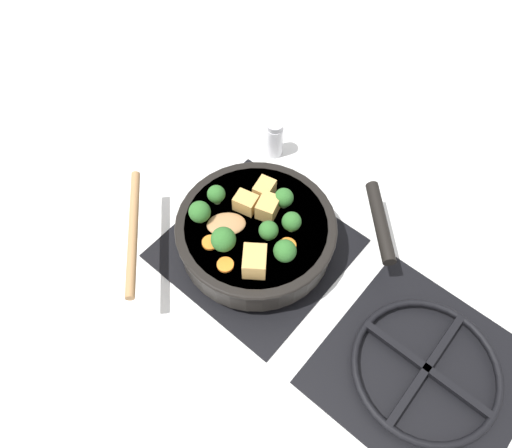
% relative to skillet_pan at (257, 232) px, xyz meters
% --- Properties ---
extents(ground_plane, '(2.40, 2.40, 0.00)m').
position_rel_skillet_pan_xyz_m(ground_plane, '(0.00, -0.00, -0.06)').
color(ground_plane, silver).
extents(front_burner_grate, '(0.31, 0.31, 0.03)m').
position_rel_skillet_pan_xyz_m(front_burner_grate, '(0.00, -0.00, -0.05)').
color(front_burner_grate, black).
rests_on(front_burner_grate, ground_plane).
extents(rear_burner_grate, '(0.31, 0.31, 0.03)m').
position_rel_skillet_pan_xyz_m(rear_burner_grate, '(0.00, 0.36, -0.05)').
color(rear_burner_grate, black).
rests_on(rear_burner_grate, ground_plane).
extents(skillet_pan, '(0.37, 0.37, 0.06)m').
position_rel_skillet_pan_xyz_m(skillet_pan, '(0.00, 0.00, 0.00)').
color(skillet_pan, black).
rests_on(skillet_pan, front_burner_grate).
extents(wooden_spoon, '(0.25, 0.25, 0.02)m').
position_rel_skillet_pan_xyz_m(wooden_spoon, '(0.11, -0.10, 0.03)').
color(wooden_spoon, '#A87A4C').
rests_on(wooden_spoon, skillet_pan).
extents(tofu_cube_center_large, '(0.04, 0.04, 0.03)m').
position_rel_skillet_pan_xyz_m(tofu_cube_center_large, '(-0.01, -0.04, 0.04)').
color(tofu_cube_center_large, tan).
rests_on(tofu_cube_center_large, skillet_pan).
extents(tofu_cube_near_handle, '(0.05, 0.04, 0.03)m').
position_rel_skillet_pan_xyz_m(tofu_cube_near_handle, '(-0.03, 0.00, 0.04)').
color(tofu_cube_near_handle, tan).
rests_on(tofu_cube_near_handle, skillet_pan).
extents(tofu_cube_east_chunk, '(0.06, 0.06, 0.04)m').
position_rel_skillet_pan_xyz_m(tofu_cube_east_chunk, '(0.07, 0.05, 0.05)').
color(tofu_cube_east_chunk, tan).
rests_on(tofu_cube_east_chunk, skillet_pan).
extents(tofu_cube_west_chunk, '(0.04, 0.04, 0.03)m').
position_rel_skillet_pan_xyz_m(tofu_cube_west_chunk, '(-0.06, -0.03, 0.04)').
color(tofu_cube_west_chunk, tan).
rests_on(tofu_cube_west_chunk, skillet_pan).
extents(broccoli_floret_near_spoon, '(0.04, 0.04, 0.05)m').
position_rel_skillet_pan_xyz_m(broccoli_floret_near_spoon, '(0.02, 0.08, 0.05)').
color(broccoli_floret_near_spoon, '#709956').
rests_on(broccoli_floret_near_spoon, skillet_pan).
extents(broccoli_floret_center_top, '(0.04, 0.04, 0.05)m').
position_rel_skillet_pan_xyz_m(broccoli_floret_center_top, '(0.06, -0.08, 0.05)').
color(broccoli_floret_center_top, '#709956').
rests_on(broccoli_floret_center_top, skillet_pan).
extents(broccoli_floret_east_rim, '(0.03, 0.03, 0.04)m').
position_rel_skillet_pan_xyz_m(broccoli_floret_east_rim, '(-0.06, 0.01, 0.05)').
color(broccoli_floret_east_rim, '#709956').
rests_on(broccoli_floret_east_rim, skillet_pan).
extents(broccoli_floret_west_rim, '(0.03, 0.03, 0.04)m').
position_rel_skillet_pan_xyz_m(broccoli_floret_west_rim, '(0.01, 0.03, 0.05)').
color(broccoli_floret_west_rim, '#709956').
rests_on(broccoli_floret_west_rim, skillet_pan).
extents(broccoli_floret_north_edge, '(0.04, 0.04, 0.05)m').
position_rel_skillet_pan_xyz_m(broccoli_floret_north_edge, '(0.07, -0.01, 0.05)').
color(broccoli_floret_north_edge, '#709956').
rests_on(broccoli_floret_north_edge, skillet_pan).
extents(broccoli_floret_south_cluster, '(0.03, 0.03, 0.04)m').
position_rel_skillet_pan_xyz_m(broccoli_floret_south_cluster, '(-0.03, 0.05, 0.05)').
color(broccoli_floret_south_cluster, '#709956').
rests_on(broccoli_floret_south_cluster, skillet_pan).
extents(broccoli_floret_mid_floret, '(0.03, 0.03, 0.04)m').
position_rel_skillet_pan_xyz_m(broccoli_floret_mid_floret, '(0.01, -0.09, 0.05)').
color(broccoli_floret_mid_floret, '#709956').
rests_on(broccoli_floret_mid_floret, skillet_pan).
extents(carrot_slice_orange_thin, '(0.03, 0.03, 0.01)m').
position_rel_skillet_pan_xyz_m(carrot_slice_orange_thin, '(0.08, -0.04, 0.03)').
color(carrot_slice_orange_thin, orange).
rests_on(carrot_slice_orange_thin, skillet_pan).
extents(carrot_slice_near_center, '(0.03, 0.03, 0.01)m').
position_rel_skillet_pan_xyz_m(carrot_slice_near_center, '(0.10, 0.01, 0.03)').
color(carrot_slice_near_center, orange).
rests_on(carrot_slice_near_center, skillet_pan).
extents(carrot_slice_edge_slice, '(0.03, 0.03, 0.01)m').
position_rel_skillet_pan_xyz_m(carrot_slice_edge_slice, '(-0.00, 0.07, 0.03)').
color(carrot_slice_edge_slice, orange).
rests_on(carrot_slice_edge_slice, skillet_pan).
extents(salt_shaker, '(0.04, 0.04, 0.09)m').
position_rel_skillet_pan_xyz_m(salt_shaker, '(-0.21, -0.13, -0.02)').
color(salt_shaker, white).
rests_on(salt_shaker, ground_plane).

